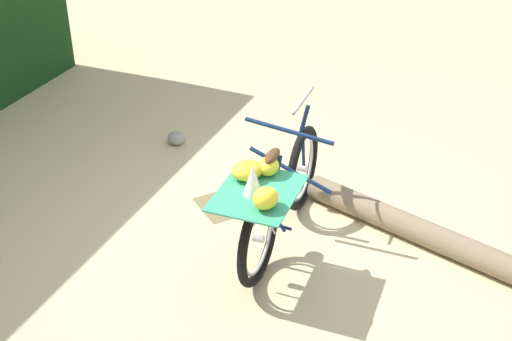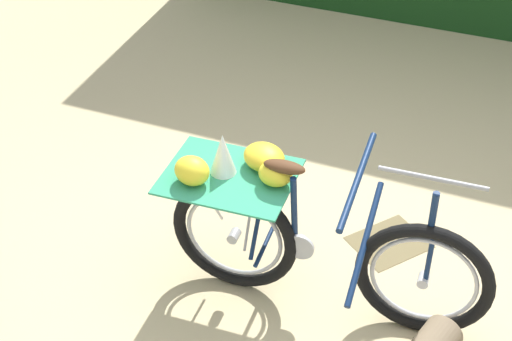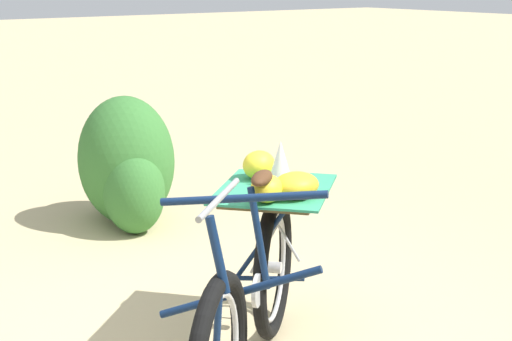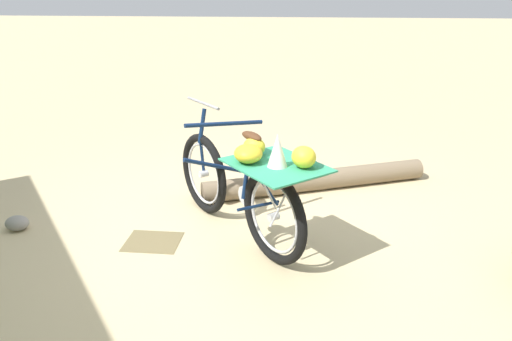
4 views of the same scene
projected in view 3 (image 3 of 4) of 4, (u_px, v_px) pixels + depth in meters
bicycle at (257, 274)px, 3.53m from camera, size 1.39×1.55×1.03m
shrub_cluster at (126, 168)px, 5.74m from camera, size 1.01×0.69×0.96m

